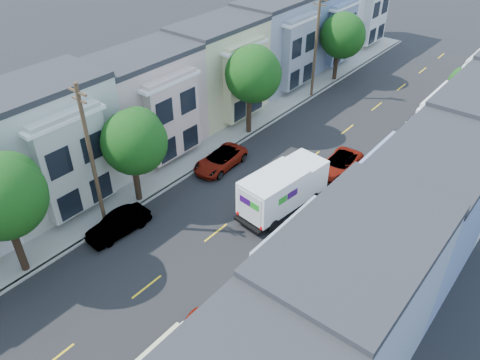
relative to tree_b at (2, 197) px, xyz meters
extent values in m
plane|color=black|center=(6.30, 3.61, -5.60)|extent=(160.00, 160.00, 0.00)
cube|color=black|center=(6.30, 18.61, -5.59)|extent=(12.00, 70.00, 0.02)
cube|color=gray|center=(0.25, 18.61, -5.53)|extent=(0.30, 70.00, 0.15)
cube|color=gray|center=(12.35, 18.61, -5.53)|extent=(0.30, 70.00, 0.15)
cube|color=gray|center=(-1.05, 18.61, -5.53)|extent=(2.60, 70.00, 0.15)
cube|color=gray|center=(13.65, 18.61, -5.53)|extent=(2.60, 70.00, 0.15)
cube|color=gold|center=(6.30, 18.61, -5.60)|extent=(0.12, 70.00, 0.01)
cube|color=#6F7FA2|center=(-4.85, 18.61, -5.60)|extent=(5.00, 70.00, 8.50)
cube|color=#6F7FA2|center=(17.45, 18.61, -5.60)|extent=(5.00, 70.00, 8.50)
cylinder|color=black|center=(-0.30, 0.00, -3.59)|extent=(0.44, 0.44, 4.02)
sphere|color=#1D5716|center=(0.00, 0.00, 0.03)|extent=(4.61, 4.61, 4.61)
cylinder|color=black|center=(-0.30, 8.83, -3.89)|extent=(0.44, 0.44, 3.42)
sphere|color=#1D5716|center=(0.00, 8.83, -0.64)|extent=(4.39, 4.39, 4.39)
cylinder|color=black|center=(-0.30, 21.57, -3.63)|extent=(0.44, 0.44, 3.93)
sphere|color=#1D5716|center=(0.00, 21.57, -0.02)|extent=(4.70, 4.70, 4.70)
cylinder|color=black|center=(-0.30, 36.84, -3.94)|extent=(0.44, 0.44, 3.32)
sphere|color=#1D5716|center=(0.00, 36.84, -0.63)|extent=(4.70, 4.70, 4.70)
cylinder|color=black|center=(12.90, 34.62, -4.15)|extent=(0.44, 0.44, 2.90)
sphere|color=#1D5716|center=(13.20, 34.62, -1.71)|extent=(2.83, 2.83, 2.83)
cylinder|color=#42301E|center=(0.00, 5.61, -0.60)|extent=(0.26, 0.26, 10.00)
cube|color=#42301E|center=(0.00, 5.61, 4.00)|extent=(1.60, 0.12, 0.12)
cylinder|color=#42301E|center=(0.00, 31.61, -0.60)|extent=(0.26, 0.26, 10.00)
cube|color=silver|center=(8.21, 13.44, -3.63)|extent=(2.53, 4.53, 2.48)
cube|color=silver|center=(8.21, 16.76, -3.73)|extent=(2.53, 2.11, 2.28)
cube|color=black|center=(8.21, 14.39, -5.00)|extent=(2.33, 6.51, 0.25)
cube|color=#2D0A51|center=(7.84, 11.17, -3.34)|extent=(0.95, 0.04, 0.46)
cube|color=#198C1E|center=(8.68, 11.17, -3.34)|extent=(0.74, 0.04, 0.46)
cylinder|color=black|center=(7.07, 12.20, -5.13)|extent=(0.30, 0.95, 0.95)
cylinder|color=black|center=(9.35, 12.20, -5.13)|extent=(0.30, 0.95, 0.95)
cylinder|color=black|center=(7.07, 16.44, -5.13)|extent=(0.30, 0.95, 0.95)
cylinder|color=black|center=(9.35, 16.44, -5.13)|extent=(0.30, 0.95, 0.95)
imported|color=black|center=(9.00, 21.04, -4.93)|extent=(2.41, 4.89, 1.34)
imported|color=#BDBDBD|center=(1.40, 5.67, -4.90)|extent=(1.76, 4.31, 1.41)
imported|color=maroon|center=(1.40, 15.75, -4.92)|extent=(2.48, 4.97, 1.35)
imported|color=silver|center=(11.20, 1.82, -4.94)|extent=(2.51, 4.87, 1.31)
imported|color=black|center=(11.20, 20.16, -4.90)|extent=(2.37, 4.83, 1.40)
imported|color=black|center=(11.20, 31.01, -4.94)|extent=(2.02, 4.45, 1.31)
camera|label=1|loc=(22.05, -7.42, 14.79)|focal=35.00mm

